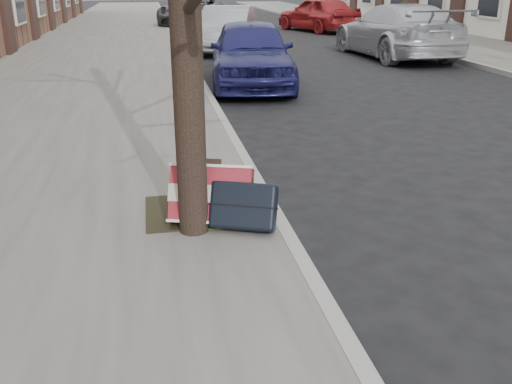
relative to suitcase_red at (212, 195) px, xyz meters
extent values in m
plane|color=black|center=(1.85, -0.89, -0.39)|extent=(120.00, 120.00, 0.00)
cube|color=slate|center=(-1.85, 14.11, -0.33)|extent=(5.00, 70.00, 0.12)
cube|color=slate|center=(9.65, 14.11, -0.33)|extent=(4.00, 70.00, 0.12)
cube|color=black|center=(-0.15, 0.31, -0.26)|extent=(0.85, 0.85, 0.02)
cube|color=maroon|center=(0.00, 0.00, 0.00)|extent=(0.78, 0.57, 0.54)
cube|color=black|center=(0.25, -0.16, -0.05)|extent=(0.64, 0.51, 0.44)
imported|color=navy|center=(1.62, 7.25, 0.30)|extent=(2.08, 4.20, 1.37)
imported|color=#93979A|center=(1.95, 13.35, 0.28)|extent=(2.45, 4.29, 1.34)
imported|color=#36353A|center=(1.69, 23.49, 0.32)|extent=(3.85, 5.58, 1.42)
imported|color=#ADAFB5|center=(6.44, 11.03, 0.35)|extent=(2.28, 5.19, 1.48)
imported|color=maroon|center=(6.68, 19.62, 0.33)|extent=(3.00, 4.53, 1.43)
camera|label=1|loc=(-0.45, -4.56, 1.75)|focal=40.00mm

